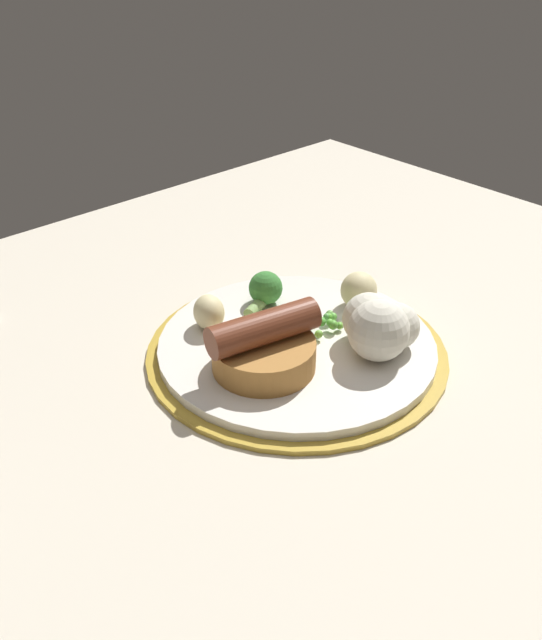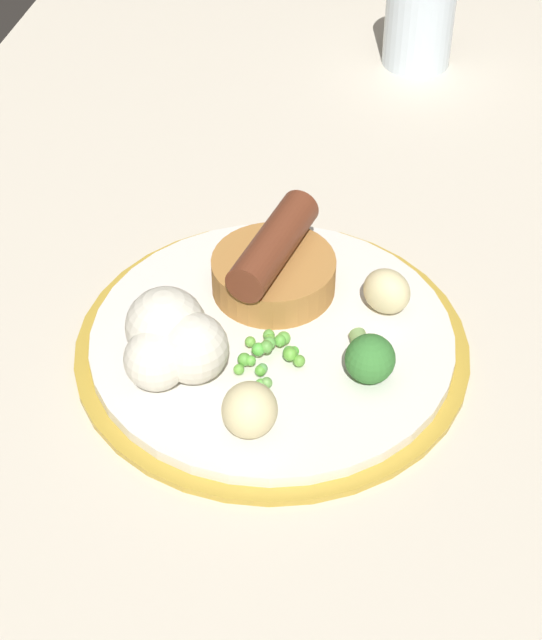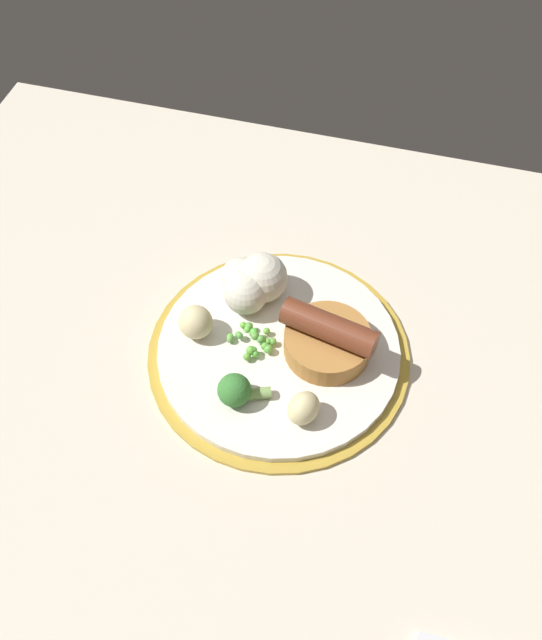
{
  "view_description": "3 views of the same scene",
  "coord_description": "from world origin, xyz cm",
  "px_view_note": "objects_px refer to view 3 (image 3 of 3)",
  "views": [
    {
      "loc": [
        -34.27,
        -42.57,
        41.22
      ],
      "look_at": [
        3.29,
        -1.44,
        6.73
      ],
      "focal_mm": 40.0,
      "sensor_mm": 36.0,
      "label": 1
    },
    {
      "loc": [
        58.91,
        8.36,
        56.73
      ],
      "look_at": [
        5.55,
        -3.1,
        6.35
      ],
      "focal_mm": 60.0,
      "sensor_mm": 36.0,
      "label": 2
    },
    {
      "loc": [
        -5.34,
        38.36,
        67.41
      ],
      "look_at": [
        6.27,
        -4.57,
        6.94
      ],
      "focal_mm": 40.0,
      "sensor_mm": 36.0,
      "label": 3
    }
  ],
  "objects_px": {
    "sausage_pudding": "(332,339)",
    "pea_pile": "(253,340)",
    "potato_chunk_0": "(196,322)",
    "cauliflower_floret": "(252,282)",
    "broccoli_floret_near": "(236,390)",
    "potato_chunk_1": "(303,408)",
    "dinner_plate": "(279,351)"
  },
  "relations": [
    {
      "from": "broccoli_floret_near",
      "to": "potato_chunk_1",
      "type": "xyz_separation_m",
      "value": [
        -0.07,
        0.0,
        0.0
      ]
    },
    {
      "from": "potato_chunk_0",
      "to": "potato_chunk_1",
      "type": "height_order",
      "value": "potato_chunk_0"
    },
    {
      "from": "dinner_plate",
      "to": "potato_chunk_0",
      "type": "xyz_separation_m",
      "value": [
        0.09,
        0.0,
        0.03
      ]
    },
    {
      "from": "sausage_pudding",
      "to": "pea_pile",
      "type": "distance_m",
      "value": 0.08
    },
    {
      "from": "dinner_plate",
      "to": "sausage_pudding",
      "type": "xyz_separation_m",
      "value": [
        -0.05,
        -0.01,
        0.03
      ]
    },
    {
      "from": "pea_pile",
      "to": "cauliflower_floret",
      "type": "height_order",
      "value": "cauliflower_floret"
    },
    {
      "from": "sausage_pudding",
      "to": "broccoli_floret_near",
      "type": "xyz_separation_m",
      "value": [
        0.08,
        0.08,
        -0.01
      ]
    },
    {
      "from": "broccoli_floret_near",
      "to": "potato_chunk_0",
      "type": "xyz_separation_m",
      "value": [
        0.07,
        -0.07,
        0.0
      ]
    },
    {
      "from": "pea_pile",
      "to": "potato_chunk_1",
      "type": "height_order",
      "value": "potato_chunk_1"
    },
    {
      "from": "dinner_plate",
      "to": "pea_pile",
      "type": "distance_m",
      "value": 0.03
    },
    {
      "from": "sausage_pudding",
      "to": "cauliflower_floret",
      "type": "distance_m",
      "value": 0.11
    },
    {
      "from": "dinner_plate",
      "to": "cauliflower_floret",
      "type": "height_order",
      "value": "cauliflower_floret"
    },
    {
      "from": "sausage_pudding",
      "to": "pea_pile",
      "type": "bearing_deg",
      "value": -158.26
    },
    {
      "from": "potato_chunk_1",
      "to": "cauliflower_floret",
      "type": "bearing_deg",
      "value": -55.97
    },
    {
      "from": "pea_pile",
      "to": "potato_chunk_0",
      "type": "distance_m",
      "value": 0.06
    },
    {
      "from": "cauliflower_floret",
      "to": "potato_chunk_1",
      "type": "height_order",
      "value": "cauliflower_floret"
    },
    {
      "from": "cauliflower_floret",
      "to": "pea_pile",
      "type": "bearing_deg",
      "value": 106.73
    },
    {
      "from": "dinner_plate",
      "to": "broccoli_floret_near",
      "type": "distance_m",
      "value": 0.08
    },
    {
      "from": "dinner_plate",
      "to": "pea_pile",
      "type": "height_order",
      "value": "pea_pile"
    },
    {
      "from": "broccoli_floret_near",
      "to": "pea_pile",
      "type": "bearing_deg",
      "value": -109.84
    },
    {
      "from": "sausage_pudding",
      "to": "cauliflower_floret",
      "type": "xyz_separation_m",
      "value": [
        0.1,
        -0.05,
        0.0
      ]
    },
    {
      "from": "cauliflower_floret",
      "to": "potato_chunk_1",
      "type": "xyz_separation_m",
      "value": [
        -0.09,
        0.13,
        -0.01
      ]
    },
    {
      "from": "sausage_pudding",
      "to": "broccoli_floret_near",
      "type": "distance_m",
      "value": 0.11
    },
    {
      "from": "pea_pile",
      "to": "potato_chunk_0",
      "type": "relative_size",
      "value": 1.43
    },
    {
      "from": "potato_chunk_0",
      "to": "pea_pile",
      "type": "bearing_deg",
      "value": -179.71
    },
    {
      "from": "potato_chunk_1",
      "to": "potato_chunk_0",
      "type": "bearing_deg",
      "value": -27.47
    },
    {
      "from": "potato_chunk_0",
      "to": "potato_chunk_1",
      "type": "xyz_separation_m",
      "value": [
        -0.14,
        0.07,
        -0.0
      ]
    },
    {
      "from": "dinner_plate",
      "to": "broccoli_floret_near",
      "type": "height_order",
      "value": "broccoli_floret_near"
    },
    {
      "from": "sausage_pudding",
      "to": "pea_pile",
      "type": "xyz_separation_m",
      "value": [
        0.08,
        0.01,
        -0.01
      ]
    },
    {
      "from": "sausage_pudding",
      "to": "broccoli_floret_near",
      "type": "relative_size",
      "value": 1.95
    },
    {
      "from": "potato_chunk_0",
      "to": "cauliflower_floret",
      "type": "bearing_deg",
      "value": -125.04
    },
    {
      "from": "cauliflower_floret",
      "to": "potato_chunk_0",
      "type": "distance_m",
      "value": 0.08
    }
  ]
}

